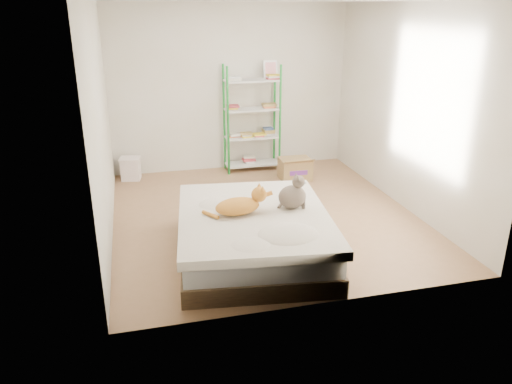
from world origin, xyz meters
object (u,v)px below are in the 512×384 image
object	(u,v)px
orange_cat	(237,204)
white_bin	(131,168)
bed	(254,235)
grey_cat	(292,192)
cardboard_box	(295,169)
shelf_unit	(252,119)

from	to	relation	value
orange_cat	white_bin	world-z (taller)	orange_cat
orange_cat	white_bin	size ratio (longest dim) A/B	1.62
orange_cat	white_bin	distance (m)	3.11
bed	grey_cat	world-z (taller)	grey_cat
cardboard_box	bed	bearing A→B (deg)	-117.25
white_bin	bed	bearing A→B (deg)	-66.74
orange_cat	grey_cat	distance (m)	0.61
bed	orange_cat	bearing A→B (deg)	-178.63
cardboard_box	grey_cat	bearing A→B (deg)	-108.47
bed	orange_cat	world-z (taller)	orange_cat
bed	cardboard_box	bearing A→B (deg)	68.89
grey_cat	cardboard_box	world-z (taller)	grey_cat
orange_cat	grey_cat	size ratio (longest dim) A/B	1.54
orange_cat	shelf_unit	xyz separation A→B (m)	(0.87, 2.91, 0.22)
orange_cat	cardboard_box	bearing A→B (deg)	52.07
shelf_unit	white_bin	size ratio (longest dim) A/B	4.97
bed	orange_cat	size ratio (longest dim) A/B	3.77
shelf_unit	cardboard_box	xyz separation A→B (m)	(0.53, -0.63, -0.67)
white_bin	grey_cat	bearing A→B (deg)	-59.44
orange_cat	cardboard_box	size ratio (longest dim) A/B	1.20
orange_cat	cardboard_box	world-z (taller)	orange_cat
cardboard_box	white_bin	world-z (taller)	cardboard_box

